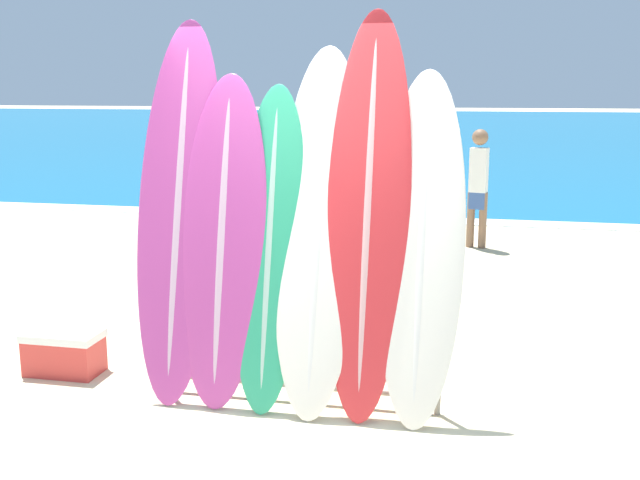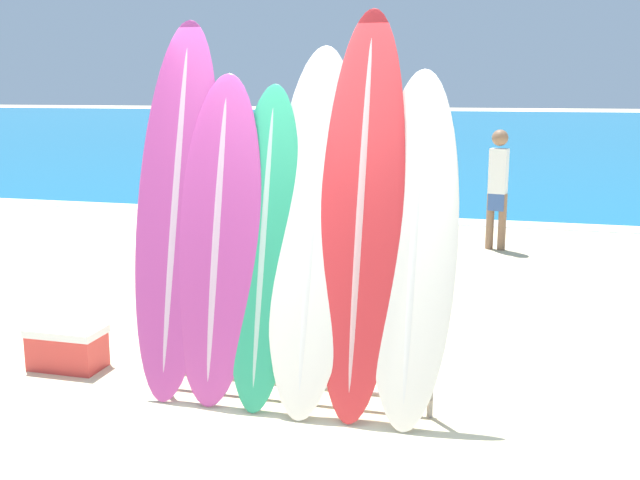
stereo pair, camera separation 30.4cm
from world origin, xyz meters
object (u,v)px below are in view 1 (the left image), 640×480
Objects in this scene: surfboard_rack at (295,331)px; person_near_water at (478,184)px; surfboard_slot_2 at (270,247)px; cooler_box at (64,352)px; surfboard_slot_1 at (223,240)px; person_mid_beach at (340,215)px; surfboard_slot_3 at (319,229)px; surfboard_slot_5 at (421,247)px; surfboard_slot_4 at (368,213)px; surfboard_slot_0 at (179,210)px.

person_near_water reaches higher than surfboard_rack.
surfboard_slot_2 reaches higher than cooler_box.
surfboard_slot_1 is at bearing 179.73° from surfboard_rack.
surfboard_rack is 5.52m from person_near_water.
person_mid_beach is 2.98× the size of cooler_box.
person_mid_beach reaches higher than person_near_water.
person_mid_beach reaches higher than surfboard_rack.
surfboard_slot_3 is at bearing 17.17° from surfboard_rack.
surfboard_slot_5 is at bearing 0.89° from surfboard_slot_2.
surfboard_slot_3 reaches higher than surfboard_slot_5.
surfboard_slot_2 is 0.69m from surfboard_slot_4.
surfboard_slot_4 is 0.40m from surfboard_slot_5.
surfboard_slot_0 is 4.58× the size of cooler_box.
surfboard_slot_1 is 1.03× the size of surfboard_slot_2.
cooler_box is at bearing -41.93° from person_mid_beach.
person_near_water is at bearing 79.42° from surfboard_slot_3.
surfboard_slot_2 is 1.35× the size of person_near_water.
surfboard_slot_0 is at bearing 179.13° from surfboard_slot_3.
surfboard_rack is 0.92× the size of surfboard_slot_2.
surfboard_slot_5 is at bearing 19.55° from person_mid_beach.
person_near_water is at bearing 86.47° from surfboard_slot_5.
surfboard_slot_5 reaches higher than person_mid_beach.
surfboard_slot_5 is (0.67, -0.02, -0.08)m from surfboard_slot_3.
cooler_box is at bearing 177.09° from surfboard_slot_3.
surfboard_slot_3 reaches higher than surfboard_rack.
cooler_box is at bearing 175.20° from surfboard_slot_2.
surfboard_slot_0 is 1.17× the size of surfboard_slot_1.
surfboard_slot_3 reaches higher than person_mid_beach.
surfboard_slot_0 is at bearing 175.36° from surfboard_slot_2.
surfboard_slot_3 is 0.67m from surfboard_slot_5.
surfboard_slot_4 is at bearing 1.98° from surfboard_slot_3.
surfboard_slot_2 is 3.80× the size of cooler_box.
person_mid_beach is at bearing 112.73° from surfboard_slot_5.
surfboard_slot_3 is at bearing -87.03° from person_near_water.
surfboard_slot_3 is (0.32, 0.04, 0.13)m from surfboard_slot_2.
surfboard_slot_5 is (0.35, -0.03, -0.19)m from surfboard_slot_4.
surfboard_slot_2 reaches higher than surfboard_rack.
person_mid_beach is at bearing 80.56° from surfboard_slot_1.
person_mid_beach is (-0.11, 2.26, 0.40)m from surfboard_rack.
surfboard_slot_5 is 2.43m from person_mid_beach.
person_mid_beach is at bearing 104.97° from surfboard_slot_4.
surfboard_slot_2 is 0.35m from surfboard_slot_3.
surfboard_slot_0 is at bearing 169.64° from surfboard_slot_1.
surfboard_slot_5 is at bearing -5.51° from surfboard_slot_4.
person_near_water is at bearing 82.75° from surfboard_slot_4.
surfboard_slot_4 reaches higher than cooler_box.
surfboard_slot_4 is at bearing 174.49° from surfboard_slot_5.
surfboard_slot_5 is (0.82, 0.02, 0.60)m from surfboard_rack.
surfboard_slot_1 reaches higher than person_mid_beach.
surfboard_rack is 3.49× the size of cooler_box.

